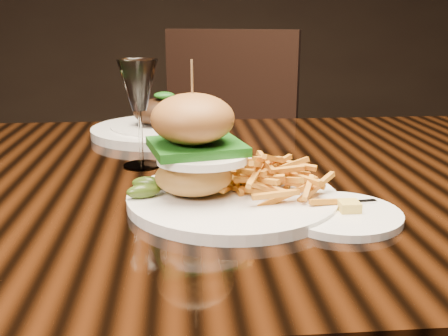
{
  "coord_description": "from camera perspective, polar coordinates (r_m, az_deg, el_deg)",
  "views": [
    {
      "loc": [
        -0.05,
        -0.81,
        1.0
      ],
      "look_at": [
        0.01,
        -0.17,
        0.81
      ],
      "focal_mm": 42.0,
      "sensor_mm": 36.0,
      "label": 1
    }
  ],
  "objects": [
    {
      "name": "far_dish",
      "position": [
        1.12,
        -6.92,
        4.48
      ],
      "size": [
        0.29,
        0.29,
        0.09
      ],
      "rotation": [
        0.0,
        0.0,
        -0.41
      ],
      "color": "white",
      "rests_on": "dining_table"
    },
    {
      "name": "burger_plate",
      "position": [
        0.7,
        0.05,
        -0.14
      ],
      "size": [
        0.29,
        0.29,
        0.19
      ],
      "rotation": [
        0.0,
        0.0,
        0.01
      ],
      "color": "white",
      "rests_on": "dining_table"
    },
    {
      "name": "dining_table",
      "position": [
        0.87,
        -1.49,
        -5.43
      ],
      "size": [
        1.6,
        0.9,
        0.75
      ],
      "color": "black",
      "rests_on": "ground"
    },
    {
      "name": "wine_glass",
      "position": [
        0.87,
        -9.29,
        8.47
      ],
      "size": [
        0.07,
        0.07,
        0.18
      ],
      "color": "white",
      "rests_on": "dining_table"
    },
    {
      "name": "side_saucer",
      "position": [
        0.68,
        12.57,
        -4.93
      ],
      "size": [
        0.15,
        0.15,
        0.02
      ],
      "rotation": [
        0.0,
        0.0,
        -0.41
      ],
      "color": "white",
      "rests_on": "dining_table"
    },
    {
      "name": "chair_far",
      "position": [
        1.76,
        -0.19,
        1.27
      ],
      "size": [
        0.59,
        0.6,
        0.95
      ],
      "rotation": [
        0.0,
        0.0,
        -0.36
      ],
      "color": "black",
      "rests_on": "ground"
    },
    {
      "name": "ramekin",
      "position": [
        0.79,
        0.18,
        -0.48
      ],
      "size": [
        0.11,
        0.11,
        0.04
      ],
      "primitive_type": "cube",
      "rotation": [
        0.0,
        0.0,
        0.41
      ],
      "color": "white",
      "rests_on": "dining_table"
    }
  ]
}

